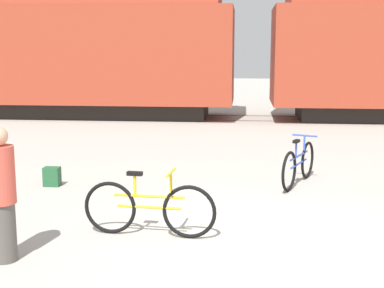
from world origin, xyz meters
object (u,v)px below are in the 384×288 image
bicycle_yellow (149,208)px  person_in_red (2,195)px  backpack (52,177)px  freight_train (253,38)px  bicycle_blue (299,164)px

bicycle_yellow → person_in_red: (-1.50, -0.99, 0.41)m
bicycle_yellow → person_in_red: size_ratio=1.13×
bicycle_yellow → backpack: 3.25m
person_in_red → backpack: person_in_red is taller
freight_train → backpack: (-3.65, -10.00, -2.62)m
bicycle_blue → person_in_red: size_ratio=1.07×
bicycle_yellow → person_in_red: bearing=-146.6°
freight_train → person_in_red: freight_train is taller
bicycle_blue → backpack: size_ratio=4.91×
freight_train → bicycle_yellow: freight_train is taller
freight_train → person_in_red: size_ratio=15.99×
person_in_red → freight_train: bearing=-162.0°
freight_train → backpack: bearing=-110.1°
freight_train → person_in_red: bearing=-102.5°
bicycle_yellow → bicycle_blue: 3.67m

